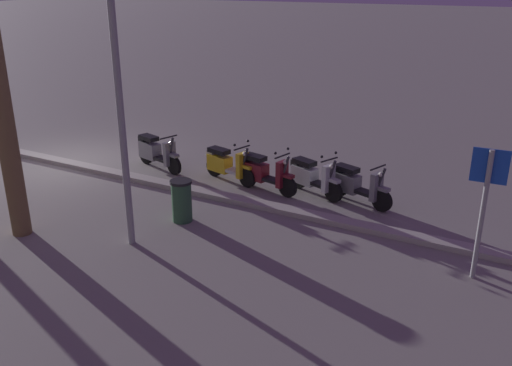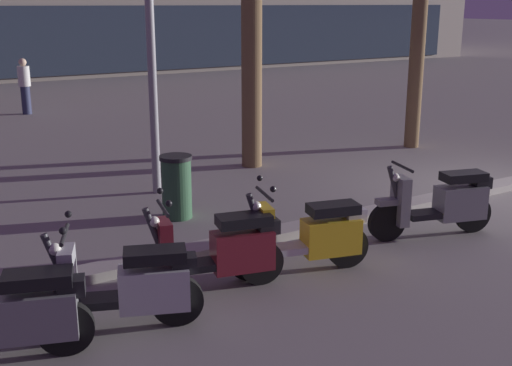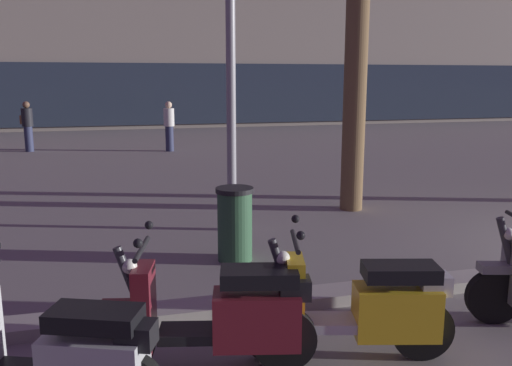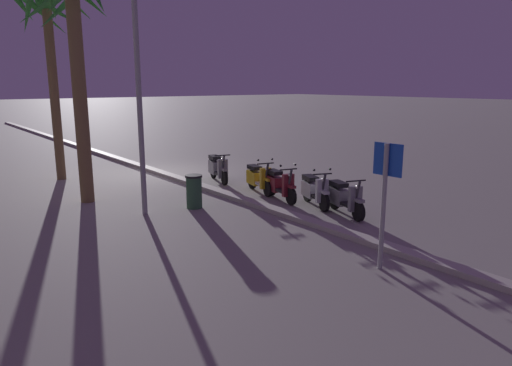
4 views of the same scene
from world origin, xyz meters
TOP-DOWN VIEW (x-y plane):
  - ground_plane at (0.00, 0.00)m, footprint 200.00×200.00m
  - curb_strip at (0.00, 0.11)m, footprint 60.00×0.36m
  - scooter_grey_gap_after_mid at (-8.28, -1.28)m, footprint 1.72×0.81m
  - scooter_silver_far_back at (-7.16, -1.28)m, footprint 1.64×0.83m
  - scooter_maroon_tail_end at (-5.98, -0.94)m, footprint 1.77×0.70m
  - scooter_yellow_last_in_row at (-4.81, -1.06)m, footprint 1.73×0.72m
  - scooter_grey_mid_rear at (-2.53, -0.97)m, footprint 1.80×0.77m
  - crossing_sign at (-11.34, 1.07)m, footprint 0.60×0.13m
  - litter_bin at (-5.31, 1.62)m, footprint 0.48×0.48m
  - street_lamp at (-5.06, 3.00)m, footprint 0.36×0.36m

SIDE VIEW (x-z plane):
  - ground_plane at x=0.00m, z-range 0.00..0.00m
  - curb_strip at x=0.00m, z-range 0.00..0.12m
  - scooter_silver_far_back at x=-7.16m, z-range -0.14..1.03m
  - scooter_grey_gap_after_mid at x=-8.28m, z-range -0.07..0.97m
  - scooter_yellow_last_in_row at x=-4.81m, z-range -0.14..1.04m
  - scooter_maroon_tail_end at x=-5.98m, z-range -0.13..1.04m
  - scooter_grey_mid_rear at x=-2.53m, z-range -0.06..0.99m
  - litter_bin at x=-5.31m, z-range 0.01..0.96m
  - crossing_sign at x=-11.34m, z-range 0.30..2.70m
  - street_lamp at x=-5.06m, z-range 0.75..8.08m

